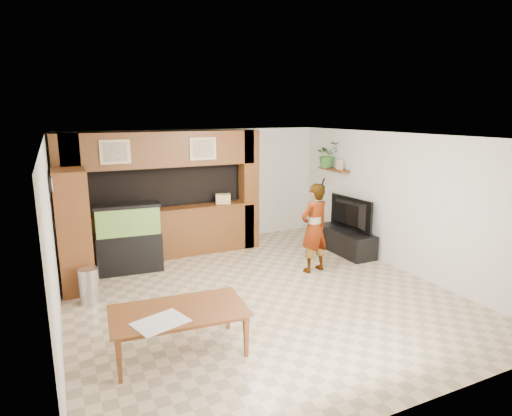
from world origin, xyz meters
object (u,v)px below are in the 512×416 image
pantry_cabinet (74,231)px  person (314,228)px  aquarium (129,239)px  television (346,214)px  dining_table (180,333)px

pantry_cabinet → person: (4.11, -0.98, -0.18)m
aquarium → television: bearing=-5.3°
pantry_cabinet → person: 4.23m
television → person: person is taller
pantry_cabinet → dining_table: bearing=-69.3°
person → dining_table: size_ratio=1.02×
aquarium → person: bearing=-19.9°
person → pantry_cabinet: bearing=-23.9°
pantry_cabinet → dining_table: 3.02m
dining_table → pantry_cabinet: bearing=115.1°
dining_table → television: bearing=33.8°
television → dining_table: bearing=114.7°
aquarium → person: (3.16, -1.46, 0.21)m
dining_table → aquarium: bearing=96.0°
television → dining_table: size_ratio=0.74×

